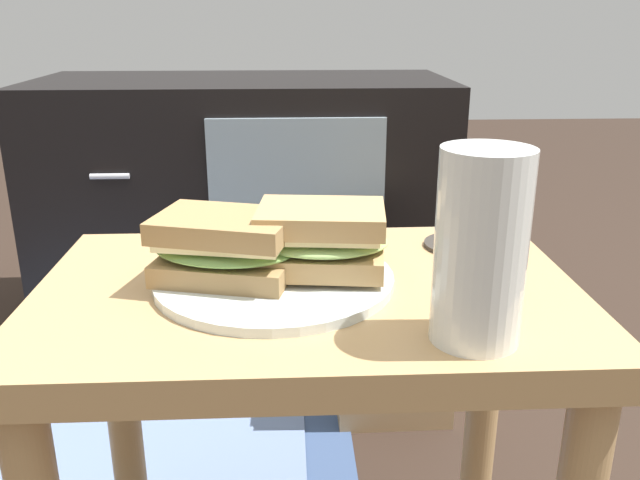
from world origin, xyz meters
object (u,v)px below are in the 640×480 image
paper_bag (392,327)px  plate (274,279)px  sandwich_front (225,247)px  beer_glass (480,253)px  tv_cabinet (247,199)px  coaster (459,245)px  sandwich_back (321,238)px

paper_bag → plate: bearing=-114.0°
sandwich_front → paper_bag: (0.26, 0.47, -0.33)m
beer_glass → tv_cabinet: bearing=103.7°
paper_bag → coaster: bearing=-87.7°
tv_cabinet → paper_bag: tv_cabinet is taller
tv_cabinet → plate: (0.09, -0.94, 0.17)m
plate → coaster: size_ratio=2.98×
tv_cabinet → beer_glass: bearing=-76.3°
plate → paper_bag: 0.59m
coaster → paper_bag: (-0.01, 0.36, -0.29)m
tv_cabinet → beer_glass: (0.26, -1.07, 0.25)m
plate → sandwich_back: bearing=3.6°
coaster → beer_glass: bearing=-101.2°
beer_glass → sandwich_front: bearing=150.1°
tv_cabinet → sandwich_back: (0.14, -0.94, 0.22)m
beer_glass → sandwich_back: bearing=132.9°
sandwich_front → sandwich_back: 0.10m
sandwich_front → sandwich_back: size_ratio=1.11×
plate → beer_glass: (0.17, -0.13, 0.07)m
sandwich_front → coaster: (0.27, 0.11, -0.04)m
tv_cabinet → beer_glass: beer_glass is taller
beer_glass → coaster: beer_glass is taller
coaster → tv_cabinet: bearing=110.1°
plate → paper_bag: plate is taller
tv_cabinet → sandwich_front: (0.04, -0.94, 0.21)m
beer_glass → paper_bag: 0.70m
plate → beer_glass: beer_glass is taller
sandwich_back → coaster: bearing=30.0°
sandwich_front → sandwich_back: sandwich_back is taller
sandwich_back → sandwich_front: bearing=-176.4°
coaster → paper_bag: 0.46m
tv_cabinet → plate: tv_cabinet is taller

